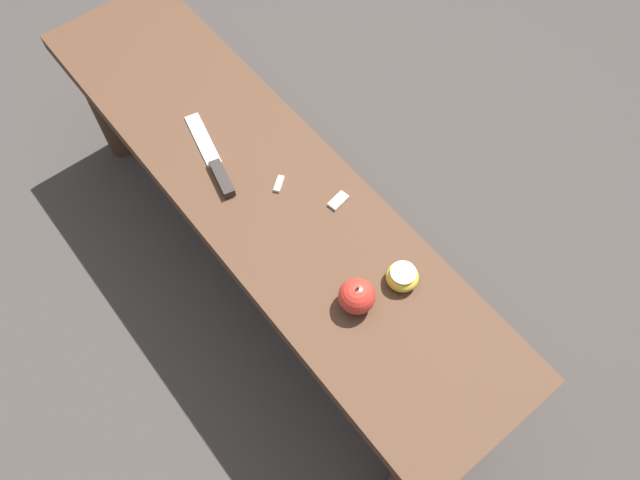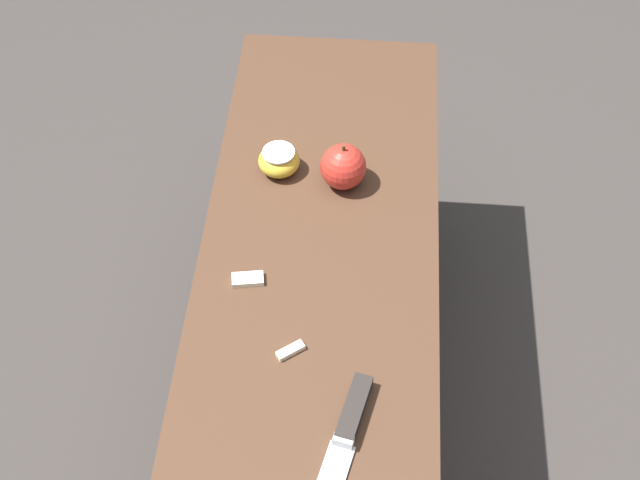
# 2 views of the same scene
# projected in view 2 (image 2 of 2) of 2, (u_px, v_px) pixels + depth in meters

# --- Properties ---
(wooden_bench) EXTENTS (1.37, 0.34, 0.44)m
(wooden_bench) POSITION_uv_depth(u_px,v_px,m) (307.00, 405.00, 1.20)
(wooden_bench) COLOR #472D1E
(wooden_bench) RESTS_ON ground_plane
(knife) EXTENTS (0.24, 0.08, 0.02)m
(knife) POSITION_uv_depth(u_px,v_px,m) (345.00, 436.00, 1.07)
(knife) COLOR #B7BABF
(knife) RESTS_ON wooden_bench
(apple_whole) EXTENTS (0.07, 0.07, 0.08)m
(apple_whole) POSITION_uv_depth(u_px,v_px,m) (343.00, 167.00, 1.33)
(apple_whole) COLOR red
(apple_whole) RESTS_ON wooden_bench
(apple_cut) EXTENTS (0.06, 0.06, 0.04)m
(apple_cut) POSITION_uv_depth(u_px,v_px,m) (279.00, 161.00, 1.35)
(apple_cut) COLOR gold
(apple_cut) RESTS_ON wooden_bench
(apple_slice_near_knife) EXTENTS (0.03, 0.05, 0.01)m
(apple_slice_near_knife) POSITION_uv_depth(u_px,v_px,m) (248.00, 279.00, 1.23)
(apple_slice_near_knife) COLOR white
(apple_slice_near_knife) RESTS_ON wooden_bench
(apple_slice_center) EXTENTS (0.03, 0.04, 0.01)m
(apple_slice_center) POSITION_uv_depth(u_px,v_px,m) (290.00, 351.00, 1.16)
(apple_slice_center) COLOR white
(apple_slice_center) RESTS_ON wooden_bench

